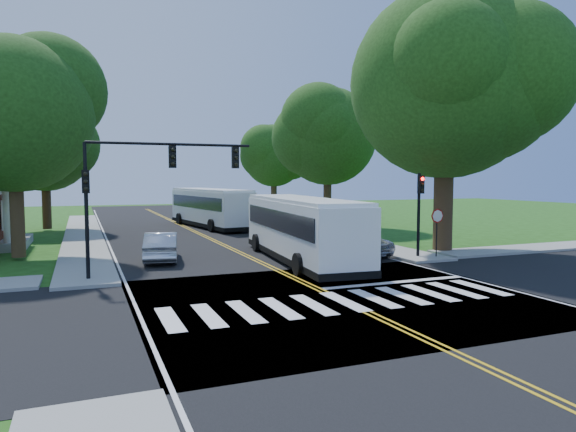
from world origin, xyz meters
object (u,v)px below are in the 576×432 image
hatchback (161,247)px  bus_lead (301,228)px  signal_nw (145,176)px  bus_follow (210,207)px  suv (353,244)px  signal_ne (420,203)px  dark_sedan (274,226)px

hatchback → bus_lead: bearing=168.4°
hatchback → signal_nw: bearing=84.2°
signal_nw → hatchback: bearing=74.0°
bus_lead → bus_follow: bearing=-84.8°
suv → signal_ne: bearing=126.7°
hatchback → dark_sedan: bearing=-126.5°
bus_follow → suv: bus_follow is taller
signal_ne → suv: 4.20m
bus_lead → bus_follow: bus_follow is taller
signal_nw → hatchback: 5.78m
signal_ne → suv: size_ratio=0.96×
bus_lead → suv: bearing=-166.7°
bus_lead → hatchback: size_ratio=2.81×
signal_nw → hatchback: signal_nw is taller
signal_nw → bus_follow: 22.93m
signal_nw → signal_ne: (14.06, 0.01, -1.41)m
bus_follow → dark_sedan: size_ratio=2.74×
signal_nw → signal_ne: bearing=0.0°
signal_nw → bus_follow: (7.87, 21.37, -2.61)m
bus_follow → hatchback: size_ratio=2.89×
bus_follow → suv: 19.56m
bus_follow → hatchback: 18.31m
bus_lead → suv: 3.54m
bus_follow → hatchback: bus_follow is taller
signal_nw → suv: (11.27, 2.14, -3.73)m
bus_follow → suv: (3.40, -19.23, -1.12)m
signal_nw → bus_follow: bearing=69.8°
signal_ne → suv: signal_ne is taller
signal_nw → bus_lead: signal_nw is taller
signal_ne → hatchback: size_ratio=0.97×
hatchback → dark_sedan: (9.56, 9.02, -0.05)m
bus_follow → signal_nw: bearing=61.9°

